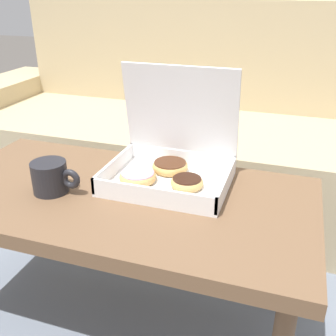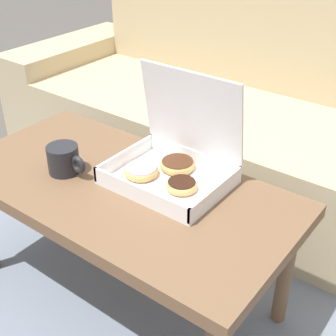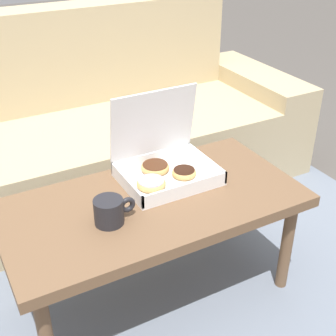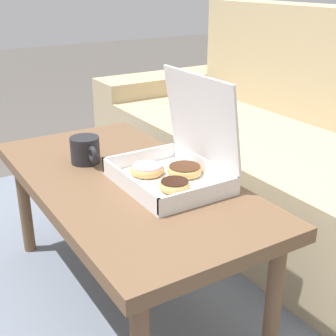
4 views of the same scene
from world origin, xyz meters
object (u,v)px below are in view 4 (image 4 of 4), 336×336
at_px(couch, 315,166).
at_px(coffee_mug, 86,150).
at_px(coffee_table, 125,192).
at_px(pastry_box, 176,163).

distance_m(couch, coffee_mug, 0.93).
bearing_deg(coffee_table, coffee_mug, -163.94).
xyz_separation_m(coffee_table, pastry_box, (0.10, 0.12, 0.11)).
bearing_deg(coffee_mug, coffee_table, 16.06).
bearing_deg(pastry_box, coffee_table, -129.75).
distance_m(coffee_table, pastry_box, 0.19).
height_order(pastry_box, coffee_mug, pastry_box).
relative_size(coffee_table, pastry_box, 3.08).
bearing_deg(couch, pastry_box, -82.25).
xyz_separation_m(couch, pastry_box, (0.10, -0.73, 0.20)).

